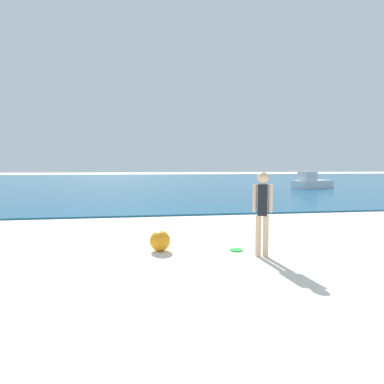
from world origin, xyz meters
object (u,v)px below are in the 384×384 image
frisbee (236,250)px  boat_near (312,182)px  beach_ball (160,241)px  person_standing (262,209)px

frisbee → boat_near: boat_near is taller
boat_near → beach_ball: size_ratio=9.20×
boat_near → beach_ball: bearing=-151.4°
boat_near → beach_ball: boat_near is taller
frisbee → beach_ball: beach_ball is taller
frisbee → boat_near: 20.83m
frisbee → boat_near: bearing=56.8°
frisbee → beach_ball: bearing=171.8°
boat_near → person_standing: bearing=-146.0°
person_standing → boat_near: (11.03, 17.95, -0.43)m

